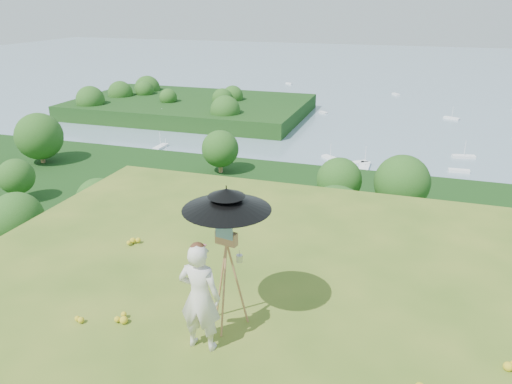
% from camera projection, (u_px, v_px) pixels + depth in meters
% --- Properties ---
extents(ground, '(14.00, 14.00, 0.00)m').
position_uv_depth(ground, '(311.00, 378.00, 6.47)').
color(ground, '#40651C').
rests_on(ground, ground).
extents(forest_slope, '(140.00, 56.00, 22.00)m').
position_uv_depth(forest_slope, '(375.00, 372.00, 48.05)').
color(forest_slope, black).
rests_on(forest_slope, bay_water).
extents(shoreline_tier, '(170.00, 28.00, 8.00)m').
position_uv_depth(shoreline_tier, '(393.00, 250.00, 86.06)').
color(shoreline_tier, '#696154').
rests_on(shoreline_tier, bay_water).
extents(bay_water, '(700.00, 700.00, 0.00)m').
position_uv_depth(bay_water, '(416.00, 87.00, 231.65)').
color(bay_water, slate).
rests_on(bay_water, ground).
extents(peninsula, '(90.00, 60.00, 12.00)m').
position_uv_depth(peninsula, '(190.00, 100.00, 175.88)').
color(peninsula, black).
rests_on(peninsula, bay_water).
extents(slope_trees, '(110.00, 50.00, 6.00)m').
position_uv_depth(slope_trees, '(389.00, 242.00, 42.96)').
color(slope_trees, '#215118').
rests_on(slope_trees, forest_slope).
extents(harbor_town, '(110.00, 22.00, 5.00)m').
position_uv_depth(harbor_town, '(397.00, 216.00, 83.70)').
color(harbor_town, silver).
rests_on(harbor_town, shoreline_tier).
extents(moored_boats, '(140.00, 140.00, 0.70)m').
position_uv_depth(moored_boats, '(371.00, 122.00, 165.04)').
color(moored_boats, white).
rests_on(moored_boats, bay_water).
extents(wildflowers, '(10.00, 10.50, 0.12)m').
position_uv_depth(wildflowers, '(315.00, 362.00, 6.67)').
color(wildflowers, gold).
rests_on(wildflowers, ground).
extents(painter, '(0.60, 0.40, 1.62)m').
position_uv_depth(painter, '(200.00, 297.00, 6.78)').
color(painter, silver).
rests_on(painter, ground).
extents(field_easel, '(0.75, 0.75, 1.69)m').
position_uv_depth(field_easel, '(227.00, 276.00, 7.24)').
color(field_easel, '#AD7248').
rests_on(field_easel, ground).
extents(sun_umbrella, '(1.28, 1.28, 0.85)m').
position_uv_depth(sun_umbrella, '(227.00, 214.00, 6.91)').
color(sun_umbrella, black).
rests_on(sun_umbrella, field_easel).
extents(painter_cap, '(0.25, 0.28, 0.10)m').
position_uv_depth(painter_cap, '(197.00, 247.00, 6.50)').
color(painter_cap, '#C76D76').
rests_on(painter_cap, painter).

